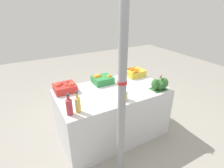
% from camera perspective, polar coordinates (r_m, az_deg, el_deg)
% --- Properties ---
extents(ground_plane, '(10.00, 10.00, 0.00)m').
position_cam_1_polar(ground_plane, '(3.07, -0.00, -15.57)').
color(ground_plane, gray).
extents(market_table, '(1.63, 0.93, 0.81)m').
position_cam_1_polar(market_table, '(2.83, -0.00, -9.32)').
color(market_table, silver).
rests_on(market_table, ground_plane).
extents(support_pole, '(0.10, 0.10, 2.34)m').
position_cam_1_polar(support_pole, '(1.78, 3.27, -2.82)').
color(support_pole, gray).
rests_on(support_pole, ground_plane).
extents(apple_crate, '(0.31, 0.27, 0.14)m').
position_cam_1_polar(apple_crate, '(2.65, -15.18, -0.99)').
color(apple_crate, red).
rests_on(apple_crate, market_table).
extents(orange_crate, '(0.31, 0.27, 0.15)m').
position_cam_1_polar(orange_crate, '(2.83, -3.35, 1.62)').
color(orange_crate, '#2D8442').
rests_on(orange_crate, market_table).
extents(carrot_crate, '(0.31, 0.28, 0.15)m').
position_cam_1_polar(carrot_crate, '(3.14, 7.46, 3.76)').
color(carrot_crate, gold).
rests_on(carrot_crate, market_table).
extents(broccoli_pile, '(0.26, 0.19, 0.19)m').
position_cam_1_polar(broccoli_pile, '(2.69, 15.43, 0.02)').
color(broccoli_pile, '#2D602D').
rests_on(broccoli_pile, market_table).
extents(juice_bottle_ruby, '(0.08, 0.08, 0.27)m').
position_cam_1_polar(juice_bottle_ruby, '(2.08, -13.81, -7.00)').
color(juice_bottle_ruby, '#B2333D').
rests_on(juice_bottle_ruby, market_table).
extents(juice_bottle_golden, '(0.07, 0.07, 0.27)m').
position_cam_1_polar(juice_bottle_golden, '(2.10, -11.10, -6.35)').
color(juice_bottle_golden, gold).
rests_on(juice_bottle_golden, market_table).
extents(pickle_jar, '(0.11, 0.11, 0.14)m').
position_cam_1_polar(pickle_jar, '(2.34, 3.76, -3.60)').
color(pickle_jar, '#D1CC75').
rests_on(pickle_jar, market_table).
extents(sparrow_bird, '(0.11, 0.09, 0.05)m').
position_cam_1_polar(sparrow_bird, '(2.64, 15.60, 2.38)').
color(sparrow_bird, '#4C3D2D').
rests_on(sparrow_bird, broccoli_pile).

